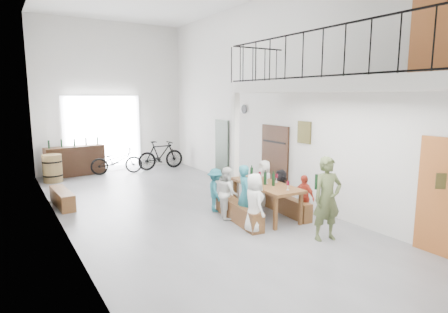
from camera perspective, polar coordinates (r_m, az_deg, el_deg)
floor at (r=9.51m, az=-6.43°, el=-7.95°), size 12.00×12.00×0.00m
room_walls at (r=9.12m, az=-6.84°, el=13.92°), size 12.00×12.00×12.00m
gateway_portal at (r=14.65m, az=-17.98°, el=3.30°), size 2.80×0.08×2.80m
right_wall_decor at (r=9.19m, az=14.02°, el=2.36°), size 0.07×8.28×5.07m
balcony at (r=7.75m, az=17.33°, el=10.04°), size 1.52×5.62×4.00m
tasting_table at (r=8.75m, az=6.38°, el=-4.65°), size 0.91×2.01×0.79m
bench_inner at (r=8.52m, az=2.18°, el=-8.43°), size 0.53×1.88×0.43m
bench_wall at (r=9.23m, az=9.06°, el=-7.15°), size 0.38×1.86×0.43m
tableware at (r=8.82m, az=6.15°, el=-3.11°), size 0.67×1.50×0.35m
side_bench at (r=10.48m, az=-23.43°, el=-5.85°), size 0.41×1.51×0.42m
oak_barrel at (r=13.48m, az=-24.68°, el=-1.65°), size 0.62×0.62×0.91m
serving_counter at (r=14.26m, az=-21.73°, el=-0.62°), size 2.03×0.77×1.04m
counter_bottles at (r=14.16m, az=-21.87°, el=2.01°), size 1.72×0.31×0.28m
guest_left_a at (r=7.78m, az=4.61°, el=-7.07°), size 0.50×0.67×1.24m
guest_left_b at (r=8.25m, az=3.19°, el=-5.80°), size 0.46×0.56×1.32m
guest_left_c at (r=8.65m, az=0.54°, el=-5.50°), size 0.62×0.70×1.19m
guest_left_d at (r=9.14m, az=-1.32°, el=-5.13°), size 0.60×0.78×1.06m
guest_right_a at (r=8.76m, az=12.01°, el=-6.08°), size 0.31×0.63×1.03m
guest_right_b at (r=9.30m, az=8.57°, el=-5.07°), size 0.50×1.00×1.03m
guest_right_c at (r=9.70m, az=6.12°, el=-3.99°), size 0.42×0.61×1.18m
host_standing at (r=7.57m, az=15.45°, el=-6.22°), size 0.68×0.53×1.65m
potted_plant at (r=11.01m, az=4.20°, el=-4.25°), size 0.53×0.50×0.48m
bicycle_near at (r=14.05m, az=-16.05°, el=-0.65°), size 1.90×0.96×0.95m
bicycle_far at (r=14.58m, az=-9.62°, el=0.23°), size 1.84×0.55×1.10m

